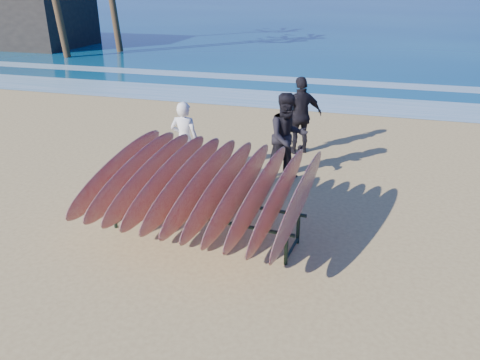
# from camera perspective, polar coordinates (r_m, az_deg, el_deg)

# --- Properties ---
(ground) EXTENTS (120.00, 120.00, 0.00)m
(ground) POSITION_cam_1_polar(r_m,az_deg,el_deg) (7.07, -1.81, -9.59)
(ground) COLOR tan
(ground) RESTS_ON ground
(ocean) EXTENTS (160.00, 160.00, 0.00)m
(ocean) POSITION_cam_1_polar(r_m,az_deg,el_deg) (60.79, 15.00, 19.00)
(ocean) COLOR navy
(ocean) RESTS_ON ground
(foam_near) EXTENTS (160.00, 160.00, 0.00)m
(foam_near) POSITION_cam_1_polar(r_m,az_deg,el_deg) (16.21, 9.09, 9.38)
(foam_near) COLOR white
(foam_near) RESTS_ON ground
(foam_far) EXTENTS (160.00, 160.00, 0.00)m
(foam_far) POSITION_cam_1_polar(r_m,az_deg,el_deg) (19.61, 10.46, 11.70)
(foam_far) COLOR white
(foam_far) RESTS_ON ground
(surfboard_rack) EXTENTS (3.44, 3.10, 1.44)m
(surfboard_rack) POSITION_cam_1_polar(r_m,az_deg,el_deg) (7.29, -4.62, -0.58)
(surfboard_rack) COLOR black
(surfboard_rack) RESTS_ON ground
(person_white) EXTENTS (0.59, 0.40, 1.60)m
(person_white) POSITION_cam_1_polar(r_m,az_deg,el_deg) (9.68, -6.76, 4.87)
(person_white) COLOR white
(person_white) RESTS_ON ground
(person_dark_a) EXTENTS (1.11, 1.06, 1.80)m
(person_dark_a) POSITION_cam_1_polar(r_m,az_deg,el_deg) (9.52, 5.78, 5.22)
(person_dark_a) COLOR black
(person_dark_a) RESTS_ON ground
(person_dark_b) EXTENTS (1.13, 0.96, 1.81)m
(person_dark_b) POSITION_cam_1_polar(r_m,az_deg,el_deg) (11.08, 7.41, 7.78)
(person_dark_b) COLOR black
(person_dark_b) RESTS_ON ground
(building) EXTENTS (9.25, 5.14, 4.11)m
(building) POSITION_cam_1_polar(r_m,az_deg,el_deg) (33.40, -26.45, 18.02)
(building) COLOR #2D2823
(building) RESTS_ON ground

